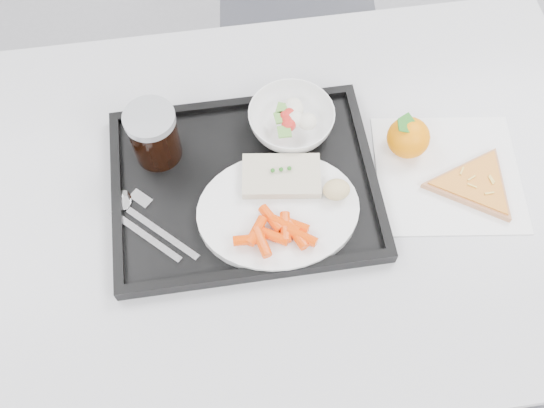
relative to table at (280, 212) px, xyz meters
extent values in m
cube|color=silver|center=(0.00, 0.00, 0.05)|extent=(1.20, 0.80, 0.03)
cylinder|color=#47474C|center=(-0.54, 0.34, -0.32)|extent=(0.04, 0.04, 0.72)
cylinder|color=#47474C|center=(0.54, 0.34, -0.32)|extent=(0.04, 0.04, 0.72)
cube|color=#33343A|center=(0.16, 0.74, -0.23)|extent=(0.46, 0.46, 0.04)
cylinder|color=#47474C|center=(-0.02, 0.56, -0.47)|extent=(0.03, 0.03, 0.43)
cylinder|color=#47474C|center=(0.34, 0.56, -0.47)|extent=(0.03, 0.03, 0.43)
cylinder|color=#47474C|center=(-0.02, 0.92, -0.47)|extent=(0.03, 0.03, 0.43)
cylinder|color=#47474C|center=(0.34, 0.92, -0.47)|extent=(0.03, 0.03, 0.43)
cube|color=black|center=(-0.06, 0.02, 0.07)|extent=(0.45, 0.35, 0.01)
cube|color=black|center=(-0.06, 0.19, 0.09)|extent=(0.45, 0.02, 0.01)
cube|color=black|center=(-0.06, -0.15, 0.09)|extent=(0.45, 0.02, 0.01)
cube|color=black|center=(0.16, 0.02, 0.09)|extent=(0.02, 0.32, 0.01)
cube|color=black|center=(-0.28, 0.02, 0.09)|extent=(0.02, 0.32, 0.01)
cylinder|color=white|center=(-0.01, -0.04, 0.09)|extent=(0.27, 0.27, 0.02)
cube|color=beige|center=(0.00, 0.01, 0.11)|extent=(0.14, 0.10, 0.02)
sphere|color=#236B1C|center=(-0.01, 0.02, 0.12)|extent=(0.01, 0.01, 0.01)
sphere|color=#236B1C|center=(0.00, 0.02, 0.12)|extent=(0.01, 0.01, 0.01)
sphere|color=#236B1C|center=(0.02, 0.02, 0.12)|extent=(0.01, 0.01, 0.01)
ellipsoid|color=tan|center=(0.09, -0.03, 0.12)|extent=(0.05, 0.04, 0.03)
imported|color=white|center=(0.04, 0.12, 0.11)|extent=(0.15, 0.15, 0.05)
cylinder|color=black|center=(-0.20, 0.11, 0.13)|extent=(0.08, 0.08, 0.10)
cylinder|color=#A5A8AD|center=(-0.20, 0.11, 0.18)|extent=(0.09, 0.09, 0.01)
cube|color=silver|center=(-0.23, -0.05, 0.08)|extent=(0.12, 0.11, 0.00)
ellipsoid|color=silver|center=(-0.26, 0.02, 0.09)|extent=(0.05, 0.05, 0.01)
cube|color=silver|center=(-0.20, -0.05, 0.08)|extent=(0.12, 0.11, 0.00)
cube|color=silver|center=(-0.24, 0.02, 0.08)|extent=(0.04, 0.04, 0.00)
cube|color=white|center=(0.30, 0.00, 0.07)|extent=(0.28, 0.27, 0.00)
ellipsoid|color=#FFA900|center=(0.24, 0.06, 0.10)|extent=(0.08, 0.08, 0.07)
cube|color=#236B1C|center=(0.24, 0.06, 0.13)|extent=(0.04, 0.06, 0.02)
cube|color=#236B1C|center=(0.24, 0.06, 0.13)|extent=(0.05, 0.03, 0.02)
cylinder|color=#B87A51|center=(0.33, -0.04, 0.08)|extent=(0.21, 0.21, 0.01)
cylinder|color=#A64114|center=(0.33, -0.04, 0.08)|extent=(0.19, 0.19, 0.00)
cube|color=#EABC47|center=(0.32, -0.04, 0.09)|extent=(0.02, 0.01, 0.00)
cube|color=#EABC47|center=(0.31, -0.01, 0.09)|extent=(0.01, 0.01, 0.00)
cube|color=#EABC47|center=(0.36, -0.04, 0.09)|extent=(0.01, 0.02, 0.00)
cube|color=#EABC47|center=(0.35, -0.06, 0.09)|extent=(0.02, 0.00, 0.00)
cube|color=#EABC47|center=(0.33, -0.03, 0.09)|extent=(0.02, 0.01, 0.00)
cube|color=#EABC47|center=(0.36, -0.04, 0.09)|extent=(0.01, 0.02, 0.00)
cylinder|color=#FB4204|center=(0.01, -0.08, 0.11)|extent=(0.05, 0.04, 0.02)
cylinder|color=#FB4204|center=(0.01, -0.10, 0.11)|extent=(0.03, 0.05, 0.02)
cylinder|color=#FB4204|center=(-0.05, -0.09, 0.11)|extent=(0.04, 0.05, 0.02)
cylinder|color=#FB4204|center=(-0.03, -0.10, 0.11)|extent=(0.05, 0.04, 0.02)
cylinder|color=#FB4204|center=(-0.03, -0.07, 0.11)|extent=(0.04, 0.05, 0.02)
cylinder|color=#FB4204|center=(0.02, -0.11, 0.11)|extent=(0.05, 0.04, 0.02)
cylinder|color=#FB4204|center=(-0.01, -0.08, 0.11)|extent=(0.02, 0.05, 0.02)
cylinder|color=#FB4204|center=(-0.05, -0.11, 0.12)|extent=(0.03, 0.05, 0.02)
cylinder|color=#FB4204|center=(-0.07, -0.10, 0.11)|extent=(0.05, 0.02, 0.02)
cylinder|color=#FB4204|center=(-0.01, -0.08, 0.11)|extent=(0.05, 0.04, 0.02)
sphere|color=red|center=(0.03, 0.12, 0.12)|extent=(0.02, 0.02, 0.02)
sphere|color=red|center=(0.03, 0.11, 0.12)|extent=(0.02, 0.02, 0.02)
sphere|color=red|center=(0.03, 0.11, 0.12)|extent=(0.02, 0.02, 0.02)
sphere|color=red|center=(0.03, 0.11, 0.12)|extent=(0.02, 0.02, 0.02)
sphere|color=red|center=(0.04, 0.13, 0.12)|extent=(0.02, 0.02, 0.02)
ellipsoid|color=silver|center=(0.06, 0.11, 0.12)|extent=(0.03, 0.03, 0.03)
ellipsoid|color=silver|center=(0.05, 0.14, 0.12)|extent=(0.03, 0.03, 0.03)
ellipsoid|color=silver|center=(0.04, 0.15, 0.12)|extent=(0.03, 0.03, 0.03)
ellipsoid|color=silver|center=(0.04, 0.12, 0.12)|extent=(0.03, 0.03, 0.03)
cube|color=#5C963C|center=(0.03, 0.14, 0.12)|extent=(0.03, 0.03, 0.00)
cube|color=#5C963C|center=(0.02, 0.12, 0.12)|extent=(0.03, 0.03, 0.00)
cube|color=#5C963C|center=(0.02, 0.09, 0.12)|extent=(0.02, 0.02, 0.00)
camera|label=1|loc=(-0.09, -0.50, 0.98)|focal=40.00mm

